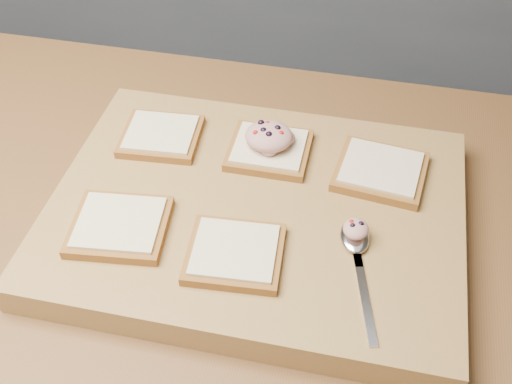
# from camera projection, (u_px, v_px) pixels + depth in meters

# --- Properties ---
(back_counter) EXTENTS (3.60, 0.62, 0.94)m
(back_counter) POSITION_uv_depth(u_px,v_px,m) (322.00, 6.00, 2.16)
(back_counter) COLOR slate
(back_counter) RESTS_ON ground
(cutting_board) EXTENTS (0.53, 0.41, 0.04)m
(cutting_board) POSITION_uv_depth(u_px,v_px,m) (256.00, 214.00, 0.85)
(cutting_board) COLOR #AA8748
(cutting_board) RESTS_ON island_counter
(bread_far_left) EXTENTS (0.12, 0.11, 0.02)m
(bread_far_left) POSITION_uv_depth(u_px,v_px,m) (161.00, 135.00, 0.92)
(bread_far_left) COLOR #945C26
(bread_far_left) RESTS_ON cutting_board
(bread_far_center) EXTENTS (0.11, 0.10, 0.02)m
(bread_far_center) POSITION_uv_depth(u_px,v_px,m) (269.00, 150.00, 0.90)
(bread_far_center) COLOR #945C26
(bread_far_center) RESTS_ON cutting_board
(bread_far_right) EXTENTS (0.13, 0.12, 0.02)m
(bread_far_right) POSITION_uv_depth(u_px,v_px,m) (381.00, 171.00, 0.87)
(bread_far_right) COLOR #945C26
(bread_far_right) RESTS_ON cutting_board
(bread_near_left) EXTENTS (0.13, 0.12, 0.02)m
(bread_near_left) POSITION_uv_depth(u_px,v_px,m) (120.00, 226.00, 0.80)
(bread_near_left) COLOR #945C26
(bread_near_left) RESTS_ON cutting_board
(bread_near_center) EXTENTS (0.12, 0.11, 0.02)m
(bread_near_center) POSITION_uv_depth(u_px,v_px,m) (235.00, 253.00, 0.77)
(bread_near_center) COLOR #945C26
(bread_near_center) RESTS_ON cutting_board
(tuna_salad_dollop) EXTENTS (0.07, 0.06, 0.03)m
(tuna_salad_dollop) POSITION_uv_depth(u_px,v_px,m) (269.00, 136.00, 0.89)
(tuna_salad_dollop) COLOR tan
(tuna_salad_dollop) RESTS_ON bread_far_center
(spoon) EXTENTS (0.07, 0.18, 0.01)m
(spoon) POSITION_uv_depth(u_px,v_px,m) (356.00, 245.00, 0.78)
(spoon) COLOR silver
(spoon) RESTS_ON cutting_board
(spoon_salad) EXTENTS (0.03, 0.03, 0.02)m
(spoon_salad) POSITION_uv_depth(u_px,v_px,m) (356.00, 229.00, 0.78)
(spoon_salad) COLOR tan
(spoon_salad) RESTS_ON spoon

